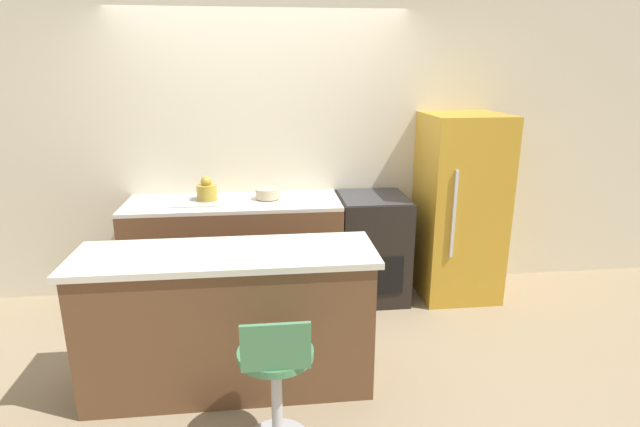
{
  "coord_description": "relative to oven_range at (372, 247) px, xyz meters",
  "views": [
    {
      "loc": [
        -0.0,
        -3.79,
        2.03
      ],
      "look_at": [
        0.4,
        -0.27,
        0.98
      ],
      "focal_mm": 28.0,
      "sensor_mm": 36.0,
      "label": 1
    }
  ],
  "objects": [
    {
      "name": "refrigerator",
      "position": [
        0.78,
        -0.02,
        0.35
      ],
      "size": [
        0.67,
        0.69,
        1.64
      ],
      "color": "gold",
      "rests_on": "ground_plane"
    },
    {
      "name": "back_counter",
      "position": [
        -1.21,
        0.0,
        -0.0
      ],
      "size": [
        1.8,
        0.63,
        0.94
      ],
      "color": "brown",
      "rests_on": "ground_plane"
    },
    {
      "name": "mixing_bowl",
      "position": [
        -0.91,
        0.04,
        0.51
      ],
      "size": [
        0.21,
        0.21,
        0.09
      ],
      "color": "#C1B28E",
      "rests_on": "back_counter"
    },
    {
      "name": "stool_chair",
      "position": [
        -0.91,
        -1.83,
        -0.05
      ],
      "size": [
        0.41,
        0.41,
        0.84
      ],
      "color": "#B7B7BC",
      "rests_on": "ground_plane"
    },
    {
      "name": "kettle",
      "position": [
        -1.43,
        0.04,
        0.55
      ],
      "size": [
        0.17,
        0.17,
        0.21
      ],
      "color": "#B29333",
      "rests_on": "back_counter"
    },
    {
      "name": "oven_range",
      "position": [
        0.0,
        0.0,
        0.0
      ],
      "size": [
        0.59,
        0.64,
        0.94
      ],
      "color": "black",
      "rests_on": "ground_plane"
    },
    {
      "name": "wall_back",
      "position": [
        -0.94,
        0.35,
        0.83
      ],
      "size": [
        8.0,
        0.06,
        2.6
      ],
      "color": "beige",
      "rests_on": "ground_plane"
    },
    {
      "name": "kitchen_island",
      "position": [
        -1.19,
        -1.21,
        -0.0
      ],
      "size": [
        1.86,
        0.59,
        0.93
      ],
      "color": "brown",
      "rests_on": "ground_plane"
    },
    {
      "name": "ground_plane",
      "position": [
        -0.94,
        -0.33,
        -0.47
      ],
      "size": [
        14.0,
        14.0,
        0.0
      ],
      "primitive_type": "plane",
      "color": "#998466"
    }
  ]
}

